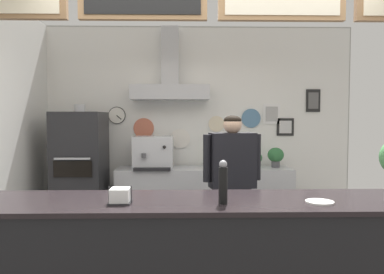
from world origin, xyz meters
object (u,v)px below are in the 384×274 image
(potted_rosemary, at_px, (234,160))
(potted_basil, at_px, (255,159))
(potted_oregano, at_px, (276,156))
(pizza_oven, at_px, (81,175))
(espresso_machine, at_px, (153,153))
(condiment_plate, at_px, (320,202))
(potted_thyme, at_px, (211,159))
(shop_worker, at_px, (232,189))
(napkin_holder, at_px, (120,196))
(pepper_grinder, at_px, (223,182))

(potted_rosemary, relative_size, potted_basil, 0.89)
(potted_basil, bearing_deg, potted_oregano, -3.26)
(pizza_oven, bearing_deg, potted_basil, 5.01)
(espresso_machine, relative_size, condiment_plate, 3.09)
(potted_thyme, xyz_separation_m, condiment_plate, (0.47, -2.80, 0.05))
(pizza_oven, relative_size, shop_worker, 1.09)
(pizza_oven, bearing_deg, napkin_holder, -69.50)
(shop_worker, bearing_deg, pizza_oven, -42.61)
(shop_worker, distance_m, pepper_grinder, 1.54)
(espresso_machine, distance_m, potted_rosemary, 1.11)
(espresso_machine, distance_m, condiment_plate, 3.02)
(pepper_grinder, bearing_deg, potted_thyme, 87.41)
(potted_thyme, distance_m, pepper_grinder, 2.81)
(shop_worker, relative_size, potted_basil, 7.33)
(pizza_oven, xyz_separation_m, shop_worker, (1.85, -1.13, 0.03))
(potted_rosemary, bearing_deg, espresso_machine, -177.88)
(espresso_machine, bearing_deg, potted_basil, 2.68)
(potted_oregano, bearing_deg, pepper_grinder, -110.16)
(potted_thyme, bearing_deg, condiment_plate, -80.43)
(pizza_oven, height_order, condiment_plate, pizza_oven)
(pizza_oven, xyz_separation_m, potted_basil, (2.34, 0.21, 0.19))
(pepper_grinder, bearing_deg, potted_oregano, 69.84)
(potted_basil, xyz_separation_m, pepper_grinder, (-0.74, -2.81, 0.17))
(potted_rosemary, height_order, potted_basil, potted_basil)
(potted_oregano, height_order, potted_basil, potted_oregano)
(condiment_plate, bearing_deg, espresso_machine, 114.55)
(pizza_oven, distance_m, potted_oregano, 2.64)
(potted_rosemary, bearing_deg, potted_thyme, 176.77)
(shop_worker, height_order, espresso_machine, shop_worker)
(pizza_oven, bearing_deg, condiment_plate, -49.84)
(potted_thyme, relative_size, condiment_plate, 1.20)
(pepper_grinder, bearing_deg, condiment_plate, 0.23)
(espresso_machine, relative_size, potted_rosemary, 2.70)
(pizza_oven, xyz_separation_m, espresso_machine, (0.94, 0.14, 0.29))
(potted_oregano, height_order, condiment_plate, potted_oregano)
(espresso_machine, relative_size, potted_oregano, 1.94)
(condiment_plate, bearing_deg, pizza_oven, 130.16)
(shop_worker, distance_m, potted_oregano, 1.54)
(potted_rosemary, xyz_separation_m, potted_basil, (0.29, 0.02, 0.01))
(condiment_plate, bearing_deg, potted_rosemary, 93.05)
(potted_thyme, xyz_separation_m, potted_basil, (0.62, 0.01, 0.00))
(potted_thyme, bearing_deg, napkin_holder, -105.27)
(pizza_oven, relative_size, napkin_holder, 12.26)
(espresso_machine, distance_m, potted_basil, 1.40)
(potted_thyme, height_order, potted_rosemary, potted_thyme)
(shop_worker, distance_m, potted_basil, 1.43)
(potted_rosemary, xyz_separation_m, napkin_holder, (-1.08, -2.76, 0.09))
(potted_oregano, bearing_deg, espresso_machine, -178.32)
(espresso_machine, distance_m, napkin_holder, 2.72)
(condiment_plate, bearing_deg, potted_thyme, 99.57)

